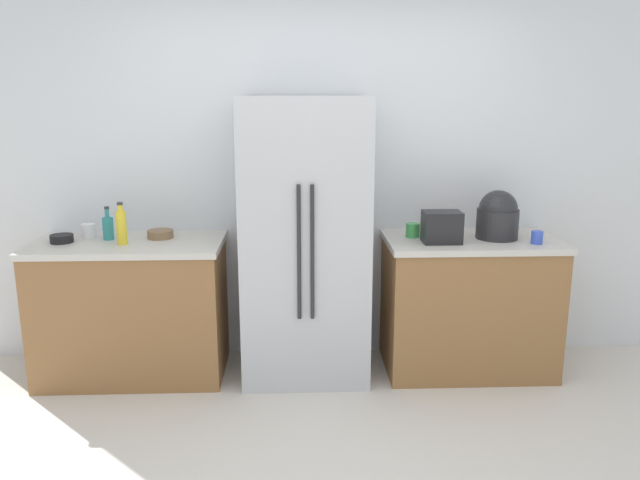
{
  "coord_description": "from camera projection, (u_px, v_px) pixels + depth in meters",
  "views": [
    {
      "loc": [
        -0.17,
        -2.67,
        1.84
      ],
      "look_at": [
        -0.04,
        0.39,
        1.13
      ],
      "focal_mm": 34.87,
      "sensor_mm": 36.0,
      "label": 1
    }
  ],
  "objects": [
    {
      "name": "bowl_b",
      "position": [
        160.0,
        234.0,
        4.12
      ],
      "size": [
        0.17,
        0.17,
        0.05
      ],
      "primitive_type": "cylinder",
      "color": "brown",
      "rests_on": "counter_left"
    },
    {
      "name": "cup_b",
      "position": [
        449.0,
        226.0,
        4.24
      ],
      "size": [
        0.09,
        0.09,
        0.11
      ],
      "primitive_type": "cylinder",
      "color": "red",
      "rests_on": "counter_right"
    },
    {
      "name": "cup_a",
      "position": [
        537.0,
        237.0,
        3.95
      ],
      "size": [
        0.07,
        0.07,
        0.08
      ],
      "primitive_type": "cylinder",
      "color": "blue",
      "rests_on": "counter_right"
    },
    {
      "name": "counter_right",
      "position": [
        468.0,
        304.0,
        4.21
      ],
      "size": [
        1.14,
        0.66,
        0.92
      ],
      "color": "olive",
      "rests_on": "ground_plane"
    },
    {
      "name": "bottle_b",
      "position": [
        108.0,
        227.0,
        4.06
      ],
      "size": [
        0.07,
        0.07,
        0.22
      ],
      "color": "teal",
      "rests_on": "counter_left"
    },
    {
      "name": "kitchen_back_panel",
      "position": [
        319.0,
        158.0,
        4.32
      ],
      "size": [
        4.92,
        0.1,
        2.83
      ],
      "primitive_type": "cube",
      "color": "silver",
      "rests_on": "ground_plane"
    },
    {
      "name": "bottle_a",
      "position": [
        121.0,
        227.0,
        3.92
      ],
      "size": [
        0.06,
        0.06,
        0.27
      ],
      "color": "yellow",
      "rests_on": "counter_left"
    },
    {
      "name": "cup_c",
      "position": [
        413.0,
        230.0,
        4.14
      ],
      "size": [
        0.09,
        0.09,
        0.09
      ],
      "primitive_type": "cylinder",
      "color": "green",
      "rests_on": "counter_right"
    },
    {
      "name": "bowl_a",
      "position": [
        62.0,
        239.0,
        3.99
      ],
      "size": [
        0.14,
        0.14,
        0.05
      ],
      "primitive_type": "cylinder",
      "color": "black",
      "rests_on": "counter_left"
    },
    {
      "name": "refrigerator",
      "position": [
        305.0,
        240.0,
        4.05
      ],
      "size": [
        0.82,
        0.67,
        1.84
      ],
      "color": "#B7BABF",
      "rests_on": "ground_plane"
    },
    {
      "name": "toaster",
      "position": [
        442.0,
        227.0,
        3.97
      ],
      "size": [
        0.24,
        0.18,
        0.2
      ],
      "primitive_type": "cube",
      "color": "black",
      "rests_on": "counter_right"
    },
    {
      "name": "cup_d",
      "position": [
        89.0,
        231.0,
        4.13
      ],
      "size": [
        0.09,
        0.09,
        0.09
      ],
      "primitive_type": "cylinder",
      "color": "white",
      "rests_on": "counter_left"
    },
    {
      "name": "rice_cooker",
      "position": [
        498.0,
        216.0,
        4.08
      ],
      "size": [
        0.27,
        0.27,
        0.32
      ],
      "color": "#262628",
      "rests_on": "counter_right"
    },
    {
      "name": "counter_left",
      "position": [
        132.0,
        309.0,
        4.12
      ],
      "size": [
        1.22,
        0.66,
        0.92
      ],
      "color": "olive",
      "rests_on": "ground_plane"
    }
  ]
}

